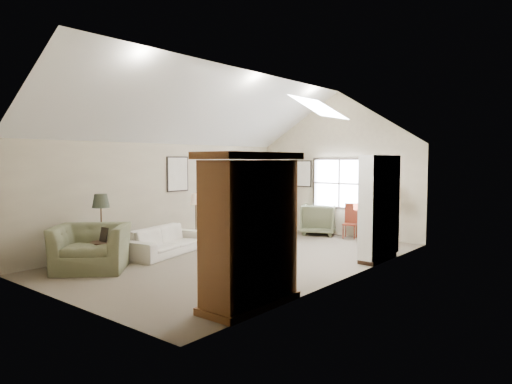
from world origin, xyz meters
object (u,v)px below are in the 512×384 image
Objects in this scene: armoire at (250,230)px; armchair_near at (91,248)px; side_table at (104,255)px; sofa at (166,241)px; side_chair at (350,221)px; coffee_table at (270,243)px; armchair_far at (319,219)px.

armoire reaches higher than armchair_near.
side_table is (0.06, 0.24, -0.17)m from armchair_near.
side_chair is at bearing -39.02° from sofa.
coffee_table is at bearing 60.50° from side_table.
armoire is at bearing -57.19° from coffee_table.
armchair_near is 6.47m from armchair_far.
sofa is (-3.78, 1.57, -0.80)m from armoire.
coffee_table is at bearing -64.95° from sofa.
side_table is 6.47m from side_chair.
side_table is at bearing 32.03° from armchair_near.
armchair_far is (-2.59, 6.10, -0.67)m from armoire.
side_table is (-1.73, -3.05, 0.00)m from coffee_table.
side_chair is at bearing 104.76° from armoire.
armchair_far is 1.82× the size of side_table.
side_chair reaches higher than coffee_table.
coffee_table is (0.64, -3.08, -0.17)m from armchair_far.
sofa is at bearing 51.34° from armchair_far.
armchair_far reaches higher than sofa.
armchair_far is at bearing 101.73° from coffee_table.
sofa is 2.04× the size of coffee_table.
side_chair is (2.07, 6.13, 0.20)m from side_table.
coffee_table is (1.83, 1.45, -0.04)m from sofa.
armchair_near is 0.30m from side_table.
armchair_near reaches higher than side_table.
armoire is 2.37× the size of side_chair.
armoire is 3.77m from side_table.
armchair_near is at bearing 55.84° from armchair_far.
armchair_far is 0.98m from side_chair.
coffee_table and side_table have the same top height.
armoire reaches higher than coffee_table.
armchair_far is at bearing 79.93° from side_table.
coffee_table is at bearing -111.51° from side_chair.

